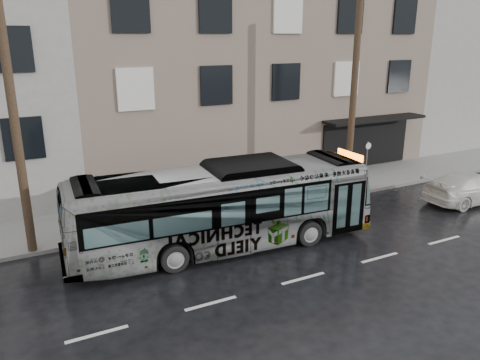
% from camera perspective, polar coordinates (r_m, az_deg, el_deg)
% --- Properties ---
extents(ground, '(120.00, 120.00, 0.00)m').
position_cam_1_polar(ground, '(17.17, 2.93, -8.30)').
color(ground, black).
rests_on(ground, ground).
extents(sidewalk, '(90.00, 3.60, 0.15)m').
position_cam_1_polar(sidewalk, '(21.19, -3.69, -3.05)').
color(sidewalk, gray).
rests_on(sidewalk, ground).
extents(building_taupe, '(20.00, 12.00, 11.00)m').
position_cam_1_polar(building_taupe, '(29.14, -0.94, 13.42)').
color(building_taupe, '#7B6A5F').
rests_on(building_taupe, ground).
extents(building_filler, '(18.00, 12.00, 12.00)m').
position_cam_1_polar(building_filler, '(41.19, 24.28, 13.74)').
color(building_filler, '#A3A19A').
rests_on(building_filler, ground).
extents(utility_pole_front, '(0.30, 0.30, 9.00)m').
position_cam_1_polar(utility_pole_front, '(22.17, 13.63, 9.60)').
color(utility_pole_front, '#4A3825').
rests_on(utility_pole_front, sidewalk).
extents(utility_pole_rear, '(0.30, 0.30, 9.00)m').
position_cam_1_polar(utility_pole_rear, '(16.92, -25.76, 6.19)').
color(utility_pole_rear, '#4A3825').
rests_on(utility_pole_rear, sidewalk).
extents(sign_post, '(0.06, 0.06, 2.40)m').
position_cam_1_polar(sign_post, '(23.52, 15.12, 1.68)').
color(sign_post, slate).
rests_on(sign_post, sidewalk).
extents(bus, '(11.25, 3.31, 3.09)m').
position_cam_1_polar(bus, '(16.67, -2.10, -3.32)').
color(bus, '#B2B2B2').
rests_on(bus, ground).
extents(white_sedan, '(4.83, 2.07, 1.39)m').
position_cam_1_polar(white_sedan, '(24.07, 26.25, -0.80)').
color(white_sedan, silver).
rests_on(white_sedan, ground).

